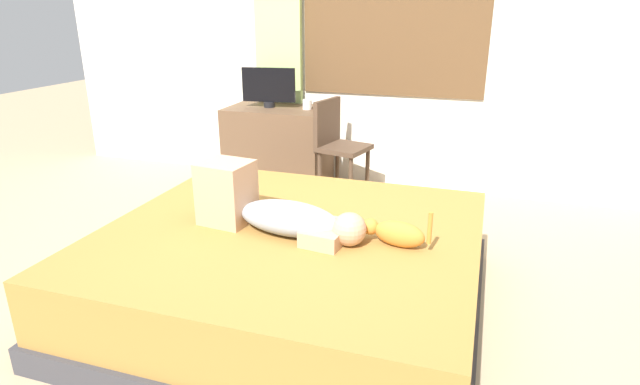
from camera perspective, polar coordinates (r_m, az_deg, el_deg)
ground_plane at (r=3.00m, az=-4.26°, el=-12.41°), size 16.00×16.00×0.00m
back_wall_with_window at (r=4.78m, az=6.50°, el=17.97°), size 6.40×0.14×2.90m
bed at (r=2.88m, az=-3.16°, el=-8.38°), size 2.01×1.89×0.47m
person_lying at (r=2.73m, az=-5.30°, el=-1.93°), size 0.94×0.36×0.34m
cat at (r=2.59m, az=8.36°, el=-4.45°), size 0.35×0.16×0.21m
desk at (r=4.80m, az=-4.61°, el=4.95°), size 0.90×0.56×0.74m
tv_monitor at (r=4.72m, az=-5.68°, el=11.51°), size 0.48×0.10×0.35m
cup at (r=4.62m, az=-1.42°, el=9.67°), size 0.08×0.08×0.08m
chair_by_desk at (r=4.45m, az=1.88°, el=5.65°), size 0.46×0.46×0.86m
curtain_left at (r=4.95m, az=-4.56°, el=15.12°), size 0.44×0.06×2.39m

